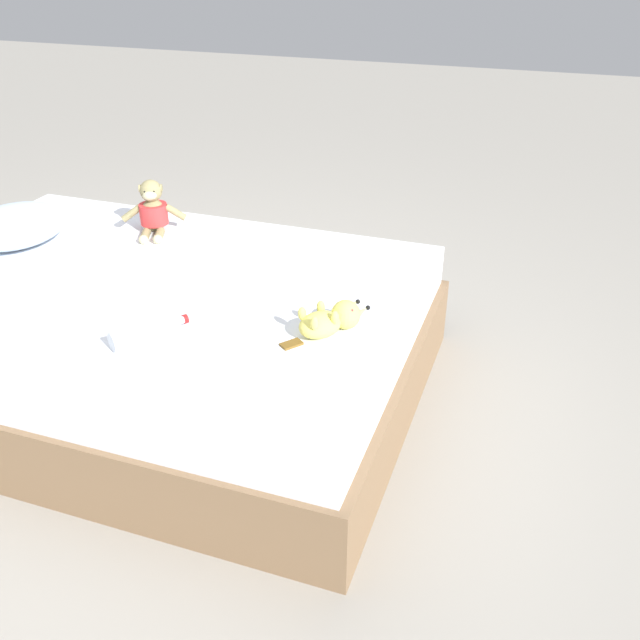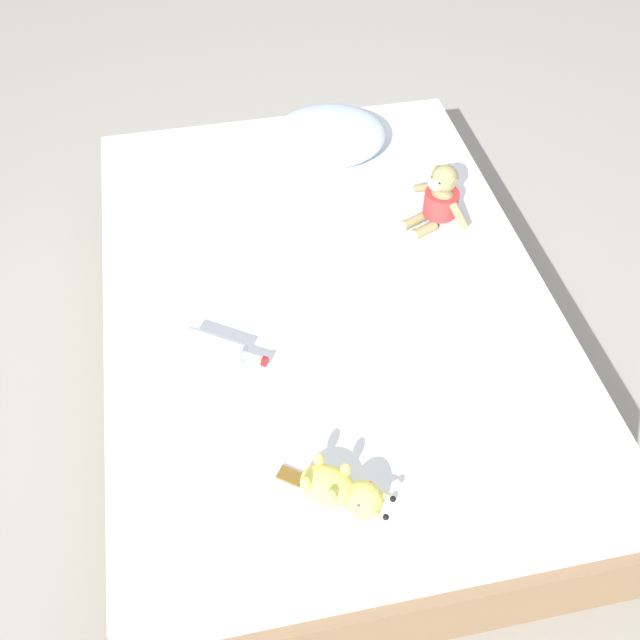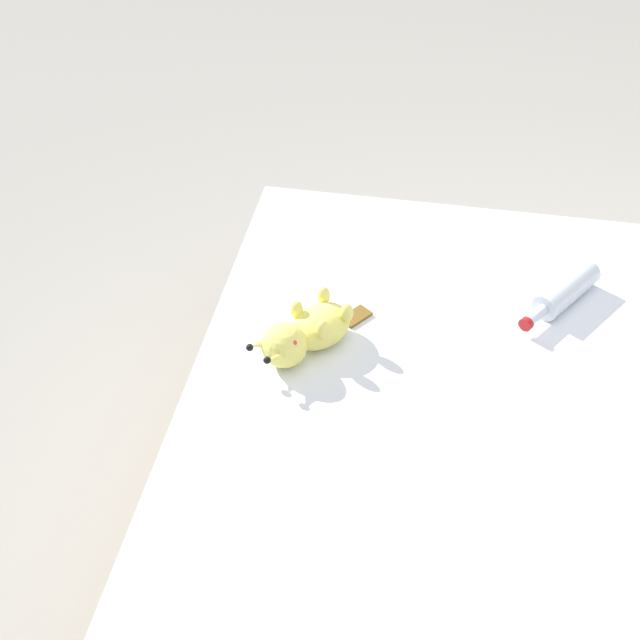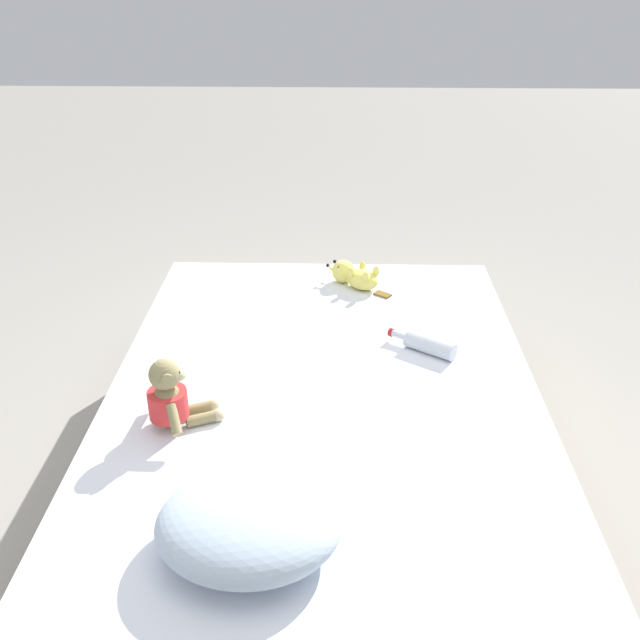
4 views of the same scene
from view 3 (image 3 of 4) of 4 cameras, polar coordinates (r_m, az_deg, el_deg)
ground_plane at (r=2.27m, az=19.16°, el=-14.60°), size 16.00×16.00×0.00m
plush_yellow_creature at (r=1.92m, az=-0.96°, el=-0.85°), size 0.29×0.25×0.10m
glass_bottle at (r=2.13m, az=15.42°, el=1.78°), size 0.25×0.19×0.06m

